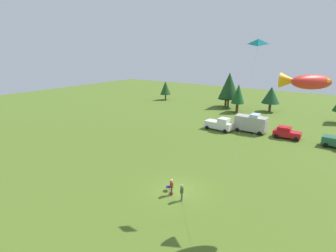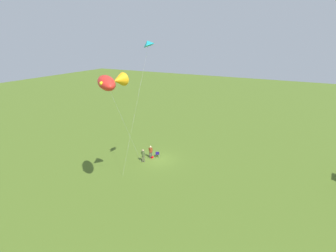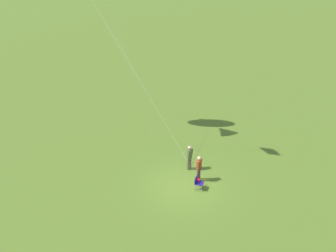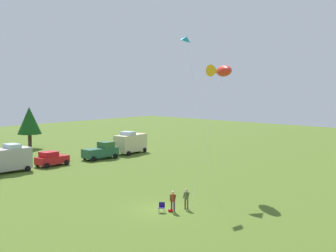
{
  "view_description": "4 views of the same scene",
  "coord_description": "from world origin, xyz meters",
  "px_view_note": "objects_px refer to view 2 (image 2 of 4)",
  "views": [
    {
      "loc": [
        13.17,
        -20.34,
        13.91
      ],
      "look_at": [
        -2.03,
        1.34,
        6.29
      ],
      "focal_mm": 28.0,
      "sensor_mm": 36.0,
      "label": 1
    },
    {
      "loc": [
        26.82,
        15.62,
        15.09
      ],
      "look_at": [
        0.59,
        1.76,
        5.09
      ],
      "focal_mm": 28.0,
      "sensor_mm": 36.0,
      "label": 2
    },
    {
      "loc": [
        -19.3,
        14.38,
        16.88
      ],
      "look_at": [
        0.02,
        1.32,
        4.62
      ],
      "focal_mm": 50.0,
      "sensor_mm": 36.0,
      "label": 3
    },
    {
      "loc": [
        -27.84,
        -25.95,
        10.5
      ],
      "look_at": [
        -0.18,
        -0.78,
        7.07
      ],
      "focal_mm": 50.0,
      "sensor_mm": 36.0,
      "label": 4
    }
  ],
  "objects_px": {
    "backpack_on_grass": "(152,157)",
    "person_kite_flyer": "(143,155)",
    "folding_chair": "(157,154)",
    "person_spectator": "(151,151)",
    "kite_large_fish": "(110,82)",
    "kite_delta_teal": "(147,44)"
  },
  "relations": [
    {
      "from": "kite_large_fish",
      "to": "kite_delta_teal",
      "type": "xyz_separation_m",
      "value": [
        -4.1,
        1.08,
        2.9
      ]
    },
    {
      "from": "kite_large_fish",
      "to": "backpack_on_grass",
      "type": "bearing_deg",
      "value": -166.44
    },
    {
      "from": "backpack_on_grass",
      "to": "kite_large_fish",
      "type": "bearing_deg",
      "value": 13.56
    },
    {
      "from": "folding_chair",
      "to": "person_kite_flyer",
      "type": "bearing_deg",
      "value": 121.61
    },
    {
      "from": "person_kite_flyer",
      "to": "folding_chair",
      "type": "distance_m",
      "value": 2.32
    },
    {
      "from": "folding_chair",
      "to": "kite_large_fish",
      "type": "xyz_separation_m",
      "value": [
        10.93,
        2.04,
        11.22
      ]
    },
    {
      "from": "kite_large_fish",
      "to": "kite_delta_teal",
      "type": "relative_size",
      "value": 0.82
    },
    {
      "from": "folding_chair",
      "to": "kite_delta_teal",
      "type": "height_order",
      "value": "kite_delta_teal"
    },
    {
      "from": "person_kite_flyer",
      "to": "backpack_on_grass",
      "type": "bearing_deg",
      "value": -34.63
    },
    {
      "from": "folding_chair",
      "to": "backpack_on_grass",
      "type": "xyz_separation_m",
      "value": [
        0.57,
        -0.46,
        -0.38
      ]
    },
    {
      "from": "person_kite_flyer",
      "to": "folding_chair",
      "type": "height_order",
      "value": "person_kite_flyer"
    },
    {
      "from": "folding_chair",
      "to": "person_spectator",
      "type": "xyz_separation_m",
      "value": [
        0.7,
        -0.6,
        0.53
      ]
    },
    {
      "from": "person_spectator",
      "to": "person_kite_flyer",
      "type": "bearing_deg",
      "value": 139.33
    },
    {
      "from": "person_kite_flyer",
      "to": "person_spectator",
      "type": "xyz_separation_m",
      "value": [
        -1.38,
        0.28,
        0.0
      ]
    },
    {
      "from": "folding_chair",
      "to": "person_spectator",
      "type": "relative_size",
      "value": 0.47
    },
    {
      "from": "person_spectator",
      "to": "kite_large_fish",
      "type": "bearing_deg",
      "value": 165.36
    },
    {
      "from": "person_kite_flyer",
      "to": "kite_delta_teal",
      "type": "bearing_deg",
      "value": -158.78
    },
    {
      "from": "backpack_on_grass",
      "to": "person_spectator",
      "type": "bearing_deg",
      "value": -47.89
    },
    {
      "from": "person_kite_flyer",
      "to": "kite_delta_teal",
      "type": "xyz_separation_m",
      "value": [
        4.75,
        4.0,
        13.59
      ]
    },
    {
      "from": "backpack_on_grass",
      "to": "person_kite_flyer",
      "type": "bearing_deg",
      "value": -15.72
    },
    {
      "from": "kite_large_fish",
      "to": "kite_delta_teal",
      "type": "distance_m",
      "value": 5.14
    },
    {
      "from": "person_kite_flyer",
      "to": "folding_chair",
      "type": "relative_size",
      "value": 2.12
    }
  ]
}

